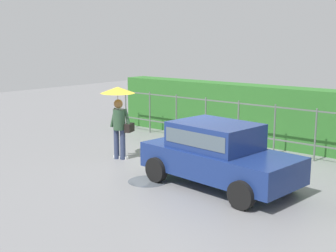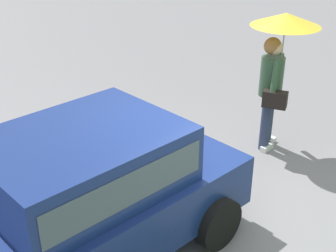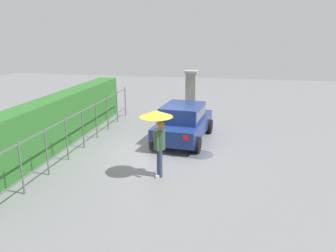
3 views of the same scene
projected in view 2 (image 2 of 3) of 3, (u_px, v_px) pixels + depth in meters
The scene contains 4 objects.
ground_plane at pixel (221, 223), 5.44m from camera, with size 40.00×40.00×0.00m, color slate.
car at pixel (78, 196), 4.56m from camera, with size 3.87×2.16×1.48m.
pedestrian at pixel (279, 53), 6.49m from camera, with size 0.98×0.98×2.06m.
puddle_near at pixel (126, 175), 6.38m from camera, with size 0.96×0.96×0.00m, color #4C545B.
Camera 2 is at (3.71, 2.36, 3.46)m, focal length 48.92 mm.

